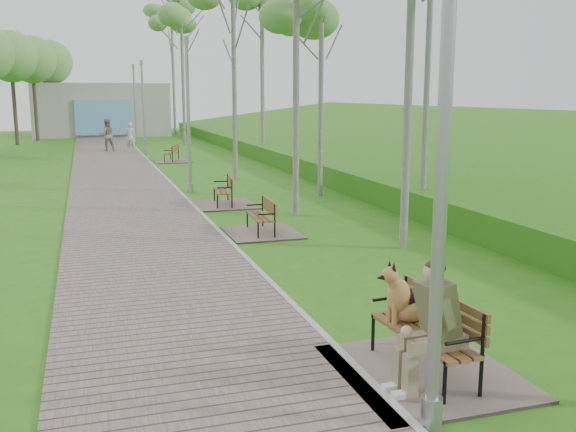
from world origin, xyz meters
The scene contains 18 objects.
walkway centered at (-1.75, 21.50, 0.02)m, with size 3.50×67.00×0.04m, color #675853.
kerb centered at (0.00, 21.50, 0.03)m, with size 0.10×67.00×0.05m, color #999993.
embankment centered at (12.00, 20.00, 0.00)m, with size 14.00×70.00×1.60m, color #3E791D.
building_north centered at (-1.50, 50.97, 1.99)m, with size 10.00×5.20×4.00m.
bench_main centered at (0.61, 4.79, 0.48)m, with size 1.95×2.17×1.70m.
bench_second centered at (0.89, 12.77, 0.18)m, with size 1.63×1.81×1.00m.
bench_third centered at (0.85, 16.83, 0.20)m, with size 1.74×1.93×1.07m.
bench_far centered at (1.04, 29.65, 0.19)m, with size 1.68×1.87×1.03m.
lamp_post_near centered at (0.16, 3.74, 2.61)m, with size 0.22×0.22×5.58m.
lamp_post_second centered at (0.35, 19.68, 2.35)m, with size 0.19×0.19×5.02m.
lamp_post_third centered at (0.17, 33.86, 2.31)m, with size 0.19×0.19×4.95m.
lamp_post_far centered at (0.37, 42.26, 2.39)m, with size 0.20×0.20×5.11m.
pedestrian_near centered at (-0.42, 36.26, 0.82)m, with size 0.60×0.39×1.64m, color beige.
pedestrian_far centered at (-1.69, 36.31, 0.92)m, with size 0.89×0.70×1.84m, color gray.
birch_far_a centered at (5.33, 28.77, 7.43)m, with size 2.50×2.50×9.46m.
birch_far_b centered at (2.55, 22.56, 6.41)m, with size 2.32×2.32×8.17m.
birch_distant_a centered at (3.20, 39.80, 6.60)m, with size 2.74×2.74×8.41m.
birch_distant_b centered at (3.99, 50.10, 9.05)m, with size 2.84×2.84×11.53m.
Camera 1 is at (-2.91, -1.33, 3.21)m, focal length 40.00 mm.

